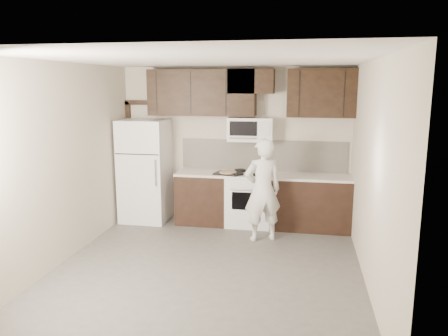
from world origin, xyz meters
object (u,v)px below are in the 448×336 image
(stove, at_px, (249,199))
(person, at_px, (263,190))
(refrigerator, at_px, (145,171))
(microwave, at_px, (251,129))

(stove, height_order, person, person)
(stove, xyz_separation_m, person, (0.30, -0.71, 0.34))
(person, bearing_deg, refrigerator, -40.00)
(microwave, bearing_deg, person, -70.13)
(stove, xyz_separation_m, microwave, (-0.00, 0.12, 1.19))
(stove, distance_m, microwave, 1.20)
(stove, height_order, refrigerator, refrigerator)
(refrigerator, xyz_separation_m, person, (2.15, -0.66, -0.10))
(stove, relative_size, refrigerator, 0.52)
(stove, bearing_deg, person, -67.17)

